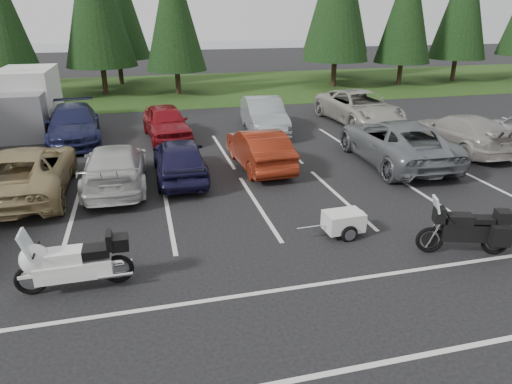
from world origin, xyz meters
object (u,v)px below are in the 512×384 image
object	(u,v)px
box_truck	(26,102)
car_far_2	(166,122)
car_near_3	(115,166)
car_far_4	(359,107)
car_near_6	(395,141)
cargo_trailer	(343,223)
car_near_2	(26,171)
adventure_motorcycle	(465,226)
car_near_7	(460,132)
touring_motorcycle	(73,258)
car_near_5	(259,148)
car_near_4	(180,158)
car_far_1	(74,124)
car_far_3	(264,115)

from	to	relation	value
box_truck	car_far_2	world-z (taller)	box_truck
car_near_3	car_far_4	bearing A→B (deg)	-150.06
car_near_6	cargo_trailer	bearing A→B (deg)	52.03
car_near_2	adventure_motorcycle	world-z (taller)	car_near_2
car_near_7	touring_motorcycle	world-z (taller)	car_near_7
car_near_3	touring_motorcycle	xyz separation A→B (m)	(-0.66, -6.10, 0.02)
car_near_5	cargo_trailer	distance (m)	6.06
car_far_2	car_near_4	bearing A→B (deg)	-94.74
car_near_5	car_near_6	bearing A→B (deg)	169.69
car_far_4	adventure_motorcycle	distance (m)	13.89
cargo_trailer	car_far_1	bearing A→B (deg)	121.93
box_truck	car_far_1	distance (m)	3.38
car_far_4	car_far_2	bearing A→B (deg)	-179.59
car_near_4	car_near_6	size ratio (longest dim) A/B	0.72
car_far_3	adventure_motorcycle	xyz separation A→B (m)	(1.54, -12.81, -0.05)
cargo_trailer	car_far_3	bearing A→B (deg)	83.25
car_near_3	car_far_4	size ratio (longest dim) A/B	0.83
car_near_2	car_far_3	xyz separation A→B (m)	(9.48, 6.04, 0.02)
car_near_2	car_near_7	distance (m)	16.67
car_near_7	adventure_motorcycle	distance (m)	9.57
car_near_2	car_near_3	bearing A→B (deg)	-179.78
car_near_7	car_near_6	bearing A→B (deg)	10.18
car_near_3	car_near_7	bearing A→B (deg)	-174.81
touring_motorcycle	adventure_motorcycle	xyz separation A→B (m)	(8.95, -0.71, 0.01)
car_far_2	car_near_3	bearing A→B (deg)	-115.00
adventure_motorcycle	car_near_6	bearing A→B (deg)	90.74
touring_motorcycle	car_near_6	bearing A→B (deg)	28.64
car_far_3	touring_motorcycle	distance (m)	14.19
car_near_6	car_far_4	world-z (taller)	car_near_6
adventure_motorcycle	car_near_3	bearing A→B (deg)	158.43
car_near_7	car_far_1	bearing A→B (deg)	-22.20
car_far_3	touring_motorcycle	xyz separation A→B (m)	(-7.41, -12.10, -0.07)
car_near_4	car_far_4	world-z (taller)	car_far_4
car_far_1	car_far_4	size ratio (longest dim) A/B	0.91
car_near_2	touring_motorcycle	xyz separation A→B (m)	(2.07, -6.06, -0.05)
box_truck	cargo_trailer	distance (m)	17.30
car_near_4	cargo_trailer	world-z (taller)	car_near_4
car_near_2	car_far_1	size ratio (longest dim) A/B	1.04
car_near_5	adventure_motorcycle	distance (m)	8.24
car_far_1	car_far_2	bearing A→B (deg)	-12.10
car_far_2	cargo_trailer	world-z (taller)	car_far_2
car_far_3	car_far_4	bearing A→B (deg)	10.87
car_far_2	car_far_3	world-z (taller)	car_far_3
car_near_6	car_near_7	size ratio (longest dim) A/B	1.15
car_near_2	car_near_5	size ratio (longest dim) A/B	1.28
box_truck	car_far_1	size ratio (longest dim) A/B	1.03
car_far_3	adventure_motorcycle	distance (m)	12.91
car_near_3	car_near_4	bearing A→B (deg)	-171.13
car_far_2	adventure_motorcycle	bearing A→B (deg)	-69.49
car_near_3	car_near_6	world-z (taller)	car_near_6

